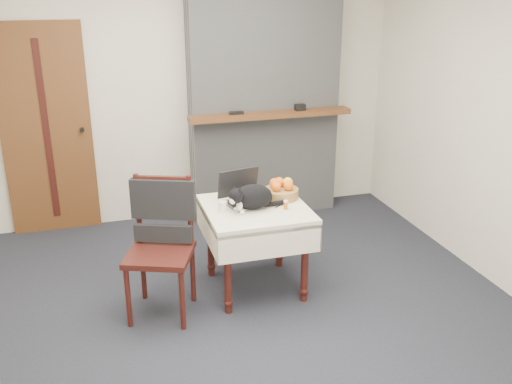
# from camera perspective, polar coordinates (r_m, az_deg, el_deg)

# --- Properties ---
(ground) EXTENTS (4.50, 4.50, 0.00)m
(ground) POSITION_cam_1_polar(r_m,az_deg,el_deg) (4.35, -3.53, -12.04)
(ground) COLOR black
(ground) RESTS_ON ground
(room_shell) EXTENTS (4.52, 4.01, 2.61)m
(room_shell) POSITION_cam_1_polar(r_m,az_deg,el_deg) (4.16, -5.55, 12.49)
(room_shell) COLOR beige
(room_shell) RESTS_ON ground
(door) EXTENTS (0.82, 0.10, 2.00)m
(door) POSITION_cam_1_polar(r_m,az_deg,el_deg) (5.73, -20.20, 5.75)
(door) COLOR brown
(door) RESTS_ON ground
(chimney) EXTENTS (1.62, 0.48, 2.60)m
(chimney) POSITION_cam_1_polar(r_m,az_deg,el_deg) (5.78, 0.81, 10.14)
(chimney) COLOR gray
(chimney) RESTS_ON ground
(side_table) EXTENTS (0.78, 0.78, 0.70)m
(side_table) POSITION_cam_1_polar(r_m,az_deg,el_deg) (4.42, -0.03, -2.85)
(side_table) COLOR #35110E
(side_table) RESTS_ON ground
(laptop) EXTENTS (0.39, 0.36, 0.25)m
(laptop) POSITION_cam_1_polar(r_m,az_deg,el_deg) (4.44, -1.30, -0.25)
(laptop) COLOR #B7B7BC
(laptop) RESTS_ON side_table
(cat) EXTENTS (0.47, 0.29, 0.22)m
(cat) POSITION_cam_1_polar(r_m,az_deg,el_deg) (4.30, -0.27, -0.50)
(cat) COLOR black
(cat) RESTS_ON side_table
(cream_jar) EXTENTS (0.07, 0.07, 0.08)m
(cream_jar) POSITION_cam_1_polar(r_m,az_deg,el_deg) (4.28, -3.34, -1.45)
(cream_jar) COLOR white
(cream_jar) RESTS_ON side_table
(pill_bottle) EXTENTS (0.03, 0.03, 0.07)m
(pill_bottle) POSITION_cam_1_polar(r_m,az_deg,el_deg) (4.32, 3.00, -1.27)
(pill_bottle) COLOR #A35714
(pill_bottle) RESTS_ON side_table
(fruit_basket) EXTENTS (0.27, 0.27, 0.15)m
(fruit_basket) POSITION_cam_1_polar(r_m,az_deg,el_deg) (4.54, 2.54, 0.16)
(fruit_basket) COLOR olive
(fruit_basket) RESTS_ON side_table
(desk_clutter) EXTENTS (0.13, 0.07, 0.01)m
(desk_clutter) POSITION_cam_1_polar(r_m,az_deg,el_deg) (4.48, 2.51, -0.88)
(desk_clutter) COLOR black
(desk_clutter) RESTS_ON side_table
(chair) EXTENTS (0.59, 0.59, 1.02)m
(chair) POSITION_cam_1_polar(r_m,az_deg,el_deg) (4.19, -9.40, -3.48)
(chair) COLOR #35110E
(chair) RESTS_ON ground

